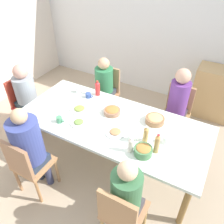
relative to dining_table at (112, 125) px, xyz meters
The scene contains 29 objects.
ground_plane 0.67m from the dining_table, ahead, with size 6.42×6.42×0.00m, color tan.
wall_back 2.21m from the dining_table, 90.00° to the left, with size 5.59×0.12×2.60m, color silver.
dining_table is the anchor object (origin of this frame).
chair_0 1.11m from the dining_table, 123.65° to the right, with size 0.40×0.40×0.90m.
person_0 1.03m from the dining_table, 126.37° to the right, with size 0.34×0.34×1.25m.
chair_1 1.11m from the dining_table, 56.35° to the right, with size 0.40×0.40×0.90m.
person_1 1.03m from the dining_table, 53.51° to the right, with size 0.30×0.30×1.16m.
chair_2 1.11m from the dining_table, 123.65° to the left, with size 0.40×0.40×0.90m.
person_2 1.03m from the dining_table, 126.50° to the left, with size 0.30×0.30×1.13m.
chair_3 1.61m from the dining_table, behind, with size 0.40×0.40×0.90m.
person_3 1.51m from the dining_table, behind, with size 0.31×0.31×1.16m.
chair_4 1.11m from the dining_table, 56.35° to the left, with size 0.40×0.40×0.90m.
person_4 1.03m from the dining_table, 53.53° to the left, with size 0.30×0.30×1.25m.
plate_0 0.43m from the dining_table, 145.59° to the right, with size 0.22×0.22×0.04m.
plate_1 0.24m from the dining_table, 50.63° to the right, with size 0.24×0.24×0.04m.
plate_2 0.51m from the dining_table, behind, with size 0.26×0.26×0.04m.
bowl_0 0.55m from the dining_table, 27.16° to the left, with size 0.24×0.24×0.09m.
bowl_1 0.19m from the dining_table, 118.44° to the left, with size 0.22×0.22×0.08m.
bowl_2 0.65m from the dining_table, 29.82° to the right, with size 0.20×0.20×0.11m.
cup_0 0.85m from the dining_table, 155.27° to the left, with size 0.12×0.09×0.09m.
cup_1 0.65m from the dining_table, 151.12° to the left, with size 0.12×0.08×0.07m.
cup_2 0.67m from the dining_table, 149.71° to the right, with size 0.11×0.07×0.08m.
cup_3 0.73m from the dining_table, ahead, with size 0.12×0.08×0.10m.
cup_4 0.42m from the dining_table, 28.04° to the right, with size 0.12×0.08×0.09m.
bottle_0 0.54m from the dining_table, 13.25° to the right, with size 0.06×0.06×0.22m.
bottle_1 0.67m from the dining_table, 137.90° to the left, with size 0.07×0.07×0.23m.
bottle_2 0.57m from the dining_table, 39.70° to the right, with size 0.05×0.05×0.21m.
bottle_3 0.73m from the dining_table, 18.19° to the right, with size 0.06×0.06×0.25m.
side_cabinet 2.10m from the dining_table, 60.73° to the left, with size 0.70×0.44×0.90m, color tan.
Camera 1 is at (1.08, -1.95, 2.61)m, focal length 36.56 mm.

